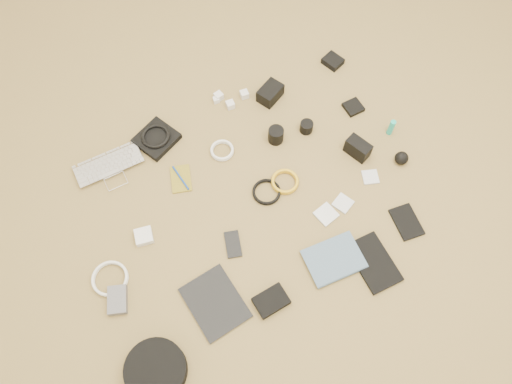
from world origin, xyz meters
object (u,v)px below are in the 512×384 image
laptop (112,172)px  dslr_camera (270,93)px  headphone_case (156,370)px  paperback (343,278)px  phone (233,244)px  tablet (215,303)px

laptop → dslr_camera: dslr_camera is taller
headphone_case → paperback: (0.75, -0.03, -0.02)m
headphone_case → dslr_camera: bearing=42.5°
phone → paperback: paperback is taller
laptop → paperback: size_ratio=1.32×
dslr_camera → phone: (-0.47, -0.55, -0.03)m
tablet → laptop: bearing=96.5°
laptop → dslr_camera: (0.76, 0.03, 0.02)m
tablet → headphone_case: size_ratio=1.11×
laptop → paperback: bearing=-53.5°
dslr_camera → paperback: dslr_camera is taller
paperback → headphone_case: bearing=93.0°
phone → laptop: bearing=138.0°
phone → headphone_case: (-0.44, -0.29, 0.02)m
paperback → laptop: bearing=40.9°
laptop → phone: (0.30, -0.51, -0.01)m
headphone_case → paperback: 0.75m
laptop → headphone_case: bearing=-99.5°
tablet → headphone_case: (-0.28, -0.12, 0.02)m
phone → dslr_camera: bearing=67.4°
phone → paperback: bearing=-28.5°
dslr_camera → tablet: 0.95m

